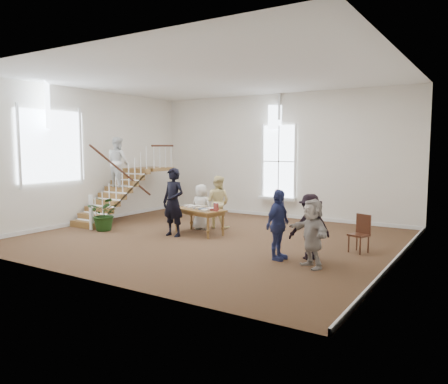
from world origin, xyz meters
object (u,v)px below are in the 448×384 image
Objects in this scene: library_table at (200,212)px; police_officer at (173,202)px; side_chair at (361,231)px; floor_plant at (105,214)px; woman_cluster_a at (278,225)px; person_yellow at (218,202)px; woman_cluster_c at (312,233)px; elderly_woman at (201,207)px; woman_cluster_b at (310,227)px.

police_officer is at bearing -112.03° from library_table.
floor_plant is at bearing -149.03° from side_chair.
library_table is 1.07× the size of woman_cluster_a.
woman_cluster_a is (3.31, -2.56, -0.02)m from person_yellow.
woman_cluster_c reaches higher than side_chair.
elderly_woman is 4.16m from woman_cluster_a.
woman_cluster_b reaches higher than library_table.
person_yellow reaches higher than elderly_woman.
woman_cluster_a reaches higher than woman_cluster_c.
woman_cluster_a is 1.07× the size of woman_cluster_b.
woman_cluster_c is (0.90, -0.20, -0.07)m from woman_cluster_a.
floor_plant reaches higher than library_table.
elderly_woman is 1.34× the size of floor_plant.
woman_cluster_a is at bearing -11.83° from library_table.
woman_cluster_c is 1.59× the size of side_chair.
floor_plant is at bearing 36.02° from person_yellow.
police_officer is 1.31× the size of woman_cluster_b.
police_officer is 5.23m from side_chair.
woman_cluster_c is (4.61, -1.01, -0.24)m from police_officer.
library_table is 3.99m from woman_cluster_b.
woman_cluster_c reaches higher than elderly_woman.
woman_cluster_a is at bearing -109.20° from side_chair.
woman_cluster_c is (4.15, -1.67, 0.08)m from library_table.
woman_cluster_a is at bearing -154.77° from woman_cluster_c.
woman_cluster_a is (3.71, -0.81, -0.18)m from police_officer.
person_yellow is at bearing -169.78° from side_chair.
police_officer is 3.80m from woman_cluster_a.
floor_plant is (-2.75, -1.16, -0.14)m from library_table.
elderly_woman is 0.60m from person_yellow.
elderly_woman is 1.52× the size of side_chair.
person_yellow reaches higher than library_table.
police_officer reaches higher than side_chair.
woman_cluster_a is 6.02m from floor_plant.
floor_plant is at bearing 33.57° from elderly_woman.
woman_cluster_b reaches higher than floor_plant.
police_officer is 1.22× the size of woman_cluster_a.
person_yellow is 1.58× the size of floor_plant.
floor_plant is (-2.40, -1.75, -0.18)m from elderly_woman.
person_yellow is 5.03m from woman_cluster_c.
woman_cluster_b is 1.01× the size of woman_cluster_c.
side_chair is at bearing 173.75° from elderly_woman.
woman_cluster_b is (3.91, -2.11, -0.08)m from person_yellow.
woman_cluster_c is 1.41× the size of floor_plant.
person_yellow is 4.81m from side_chair.
elderly_woman is 0.95× the size of woman_cluster_c.
floor_plant is 1.13× the size of side_chair.
woman_cluster_b is at bearing -102.47° from side_chair.
elderly_woman is 5.04m from side_chair.
library_table is 1.85× the size of side_chair.
police_officer is 4.33m from woman_cluster_b.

